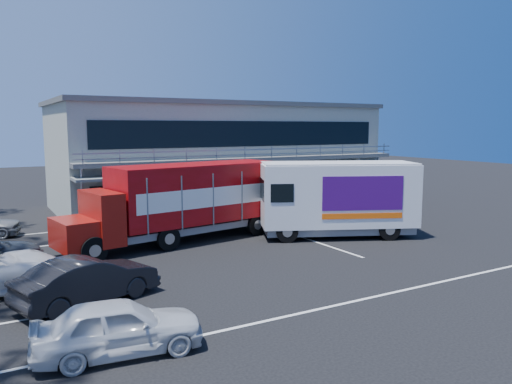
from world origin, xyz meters
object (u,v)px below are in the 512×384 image
red_truck (184,199)px  parked_car_b (88,280)px  white_van (337,197)px  parked_car_a (119,327)px

red_truck → parked_car_b: 9.12m
white_van → parked_car_b: bearing=-139.5°
white_van → red_truck: bearing=-177.3°
red_truck → white_van: 7.80m
parked_car_b → parked_car_a: bearing=160.0°
parked_car_b → white_van: bearing=-92.6°
white_van → parked_car_a: size_ratio=2.00×
red_truck → white_van: size_ratio=1.40×
red_truck → parked_car_a: 12.53m
red_truck → parked_car_a: (-6.07, -10.87, -1.39)m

